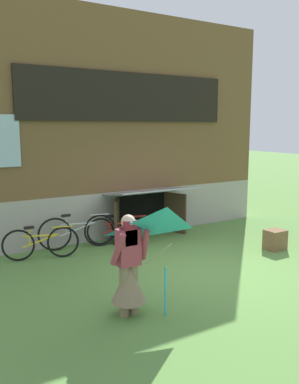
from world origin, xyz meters
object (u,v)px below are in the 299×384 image
(bicycle_red, at_px, (119,230))
(bicycle_yellow, at_px, (41,243))
(bicycle_silver, at_px, (78,232))
(person, at_px, (129,274))
(wooden_crate, at_px, (275,240))
(kite, at_px, (167,241))

(bicycle_red, bearing_deg, bicycle_yellow, -156.79)
(bicycle_silver, distance_m, bicycle_yellow, 1.01)
(person, xyz_separation_m, wooden_crate, (4.43, 1.16, -0.41))
(bicycle_red, xyz_separation_m, wooden_crate, (2.83, -2.28, -0.12))
(bicycle_yellow, bearing_deg, kite, -65.80)
(bicycle_red, bearing_deg, bicycle_silver, -170.28)
(person, bearing_deg, wooden_crate, -4.33)
(kite, height_order, bicycle_yellow, kite)
(kite, bearing_deg, bicycle_yellow, 98.80)
(kite, xyz_separation_m, bicycle_yellow, (-0.60, 3.86, -0.90))
(bicycle_silver, xyz_separation_m, bicycle_yellow, (-0.96, -0.32, -0.04))
(wooden_crate, bearing_deg, person, -165.31)
(bicycle_red, height_order, bicycle_yellow, bicycle_yellow)
(kite, height_order, bicycle_red, kite)
(bicycle_red, bearing_deg, kite, -90.47)
(bicycle_silver, height_order, bicycle_yellow, bicycle_silver)
(person, height_order, bicycle_red, person)
(person, xyz_separation_m, bicycle_yellow, (-0.33, 3.26, -0.29))
(kite, distance_m, bicycle_yellow, 4.01)
(bicycle_red, relative_size, wooden_crate, 3.26)
(bicycle_red, xyz_separation_m, bicycle_silver, (-0.98, 0.14, 0.05))
(wooden_crate, bearing_deg, bicycle_yellow, 156.26)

